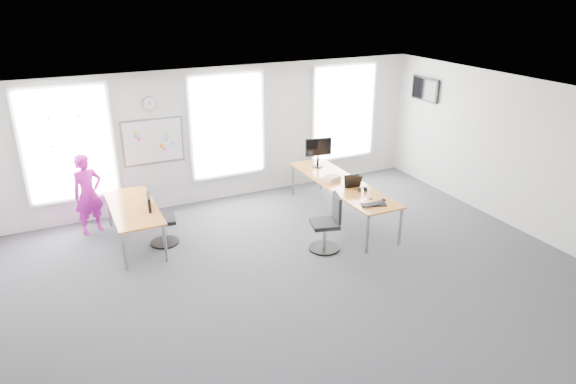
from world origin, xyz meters
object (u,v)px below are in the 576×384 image
monitor (318,150)px  headphones (362,190)px  desk_left (133,210)px  person (88,194)px  chair_right (328,226)px  chair_left (159,222)px  keyboard (374,205)px  desk_right (342,185)px

monitor → headphones: bearing=-77.8°
desk_left → monitor: 4.21m
person → headphones: bearing=-42.1°
chair_right → monitor: 2.52m
chair_left → desk_left: bearing=66.4°
person → monitor: size_ratio=2.41×
chair_left → headphones: 3.98m
keyboard → monitor: size_ratio=0.70×
chair_right → desk_left: bearing=-104.2°
desk_left → keyboard: bearing=-25.7°
desk_right → headphones: (0.09, -0.63, 0.10)m
chair_left → monitor: bearing=-72.0°
chair_left → headphones: chair_left is taller
chair_left → person: person is taller
keyboard → headphones: size_ratio=2.63×
chair_left → keyboard: (3.65, -1.70, 0.35)m
chair_left → monitor: monitor is taller
chair_left → keyboard: size_ratio=2.17×
desk_right → keyboard: size_ratio=6.85×
person → headphones: size_ratio=9.04×
desk_right → person: (-4.84, 1.55, 0.07)m
chair_right → chair_left: chair_right is taller
person → monitor: 4.90m
keyboard → headphones: (0.16, 0.64, 0.04)m
person → monitor: person is taller
monitor → desk_left: bearing=-164.4°
monitor → chair_left: bearing=-160.0°
desk_left → keyboard: keyboard is taller
desk_right → chair_left: size_ratio=3.16×
desk_left → person: size_ratio=1.27×
headphones → desk_right: bearing=100.4°
chair_left → person: bearing=52.8°
desk_right → desk_left: (-4.14, 0.68, -0.05)m
keyboard → person: bearing=168.4°
desk_left → headphones: size_ratio=11.50×
person → headphones: 5.39m
desk_left → person: (-0.70, 0.87, 0.12)m
desk_left → person: bearing=128.9°
desk_left → monitor: monitor is taller
person → desk_left: bearing=-69.3°
desk_left → chair_left: size_ratio=2.01×
chair_right → chair_left: 3.17m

